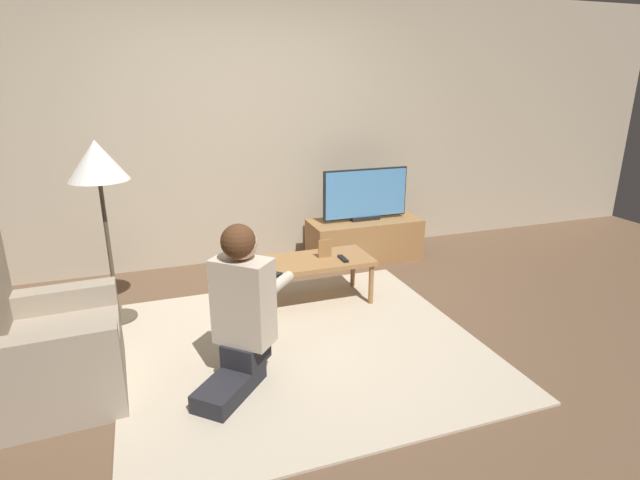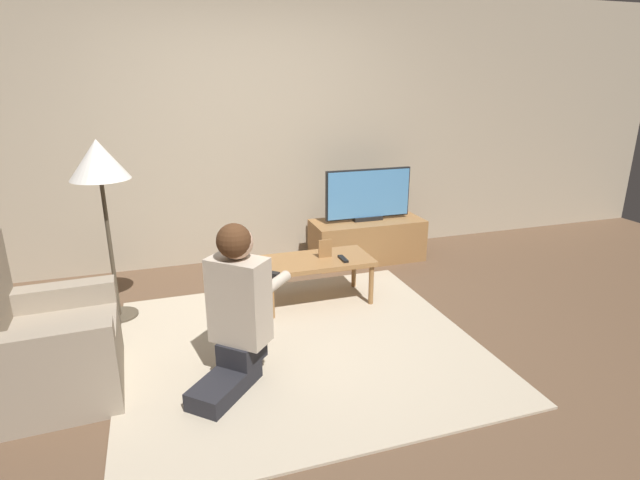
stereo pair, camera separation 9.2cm
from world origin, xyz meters
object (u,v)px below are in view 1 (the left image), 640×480
Objects in this scene: coffee_table at (316,264)px; floor_lamp at (98,170)px; tv at (366,194)px; person_kneeling at (242,307)px; armchair at (43,352)px.

floor_lamp is (-1.53, 0.21, 0.82)m from coffee_table.
floor_lamp is (-2.34, -0.61, 0.48)m from tv.
coffee_table is at bearing -87.85° from person_kneeling.
tv is 3.11m from armchair.
tv is 0.98× the size of coffee_table.
coffee_table is 2.00m from armchair.
coffee_table is 1.21m from person_kneeling.
armchair is at bearing -150.47° from tv.
armchair is at bearing -159.54° from coffee_table.
tv is 0.89× the size of person_kneeling.
coffee_table is 0.91× the size of person_kneeling.
coffee_table is 1.75m from floor_lamp.
floor_lamp reaches higher than tv.
floor_lamp reaches higher than person_kneeling.
armchair is (-0.34, -0.91, -0.87)m from floor_lamp.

